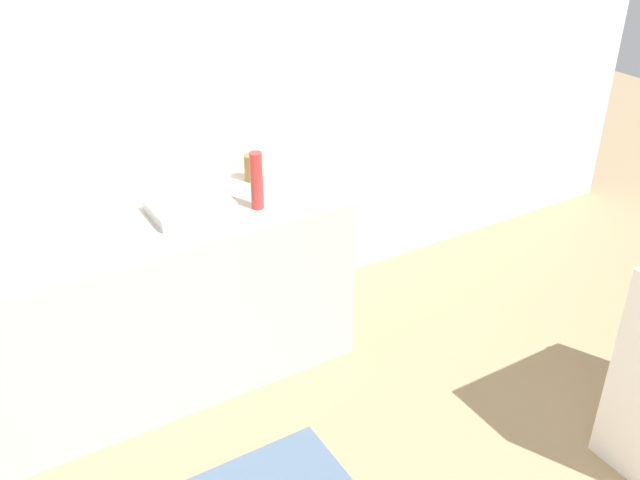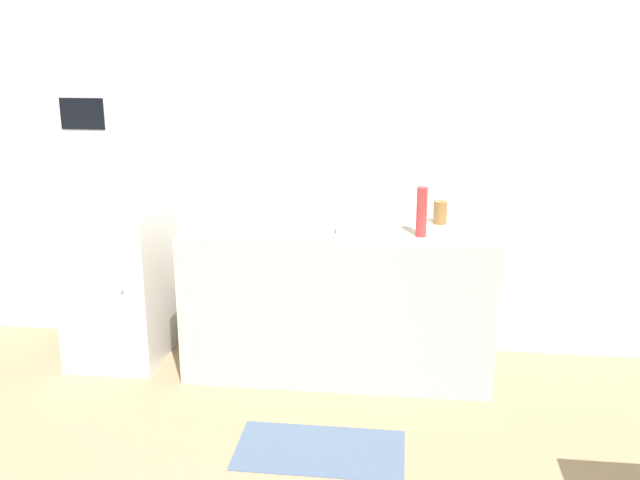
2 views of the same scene
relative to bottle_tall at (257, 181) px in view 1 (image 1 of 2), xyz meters
name	(u,v)px [view 1 (image 1 of 2)]	position (x,y,z in m)	size (l,w,h in m)	color
wall_back	(54,132)	(-0.78, 0.55, 0.22)	(8.00, 0.06, 2.60)	silver
counter	(163,302)	(-0.49, 0.14, -0.61)	(1.87, 0.69, 0.94)	beige
sink_basin	(190,207)	(-0.30, 0.12, -0.11)	(0.38, 0.28, 0.06)	#9EA3A8
bottle_tall	(257,181)	(0.00, 0.00, 0.00)	(0.06, 0.06, 0.29)	red
bottle_short	(252,168)	(0.12, 0.30, -0.07)	(0.08, 0.08, 0.14)	olive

